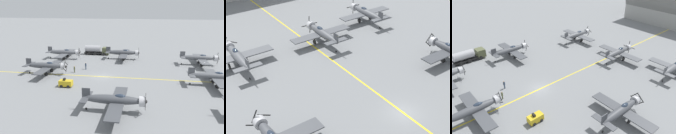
{
  "view_description": "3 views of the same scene",
  "coord_description": "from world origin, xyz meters",
  "views": [
    {
      "loc": [
        46.19,
        9.45,
        15.91
      ],
      "look_at": [
        1.71,
        2.43,
        2.89
      ],
      "focal_mm": 35.0,
      "sensor_mm": 36.0,
      "label": 1
    },
    {
      "loc": [
        -25.47,
        -21.09,
        26.91
      ],
      "look_at": [
        -3.74,
        9.78,
        3.55
      ],
      "focal_mm": 50.0,
      "sensor_mm": 36.0,
      "label": 2
    },
    {
      "loc": [
        31.25,
        -20.34,
        26.08
      ],
      "look_at": [
        0.62,
        6.09,
        3.24
      ],
      "focal_mm": 35.0,
      "sensor_mm": 36.0,
      "label": 3
    }
  ],
  "objects": [
    {
      "name": "ground_plane",
      "position": [
        0.0,
        0.0,
        0.0
      ],
      "size": [
        400.0,
        400.0,
        0.0
      ],
      "primitive_type": "plane",
      "color": "slate"
    },
    {
      "name": "taxiway_stripe",
      "position": [
        0.0,
        0.0,
        0.0
      ],
      "size": [
        0.3,
        160.0,
        0.01
      ],
      "primitive_type": "cube",
      "color": "yellow",
      "rests_on": "ground"
    },
    {
      "name": "airplane_far_center",
      "position": [
        2.15,
        23.26,
        2.01
      ],
      "size": [
        12.0,
        9.98,
        3.8
      ],
      "rotation": [
        0.0,
        0.0,
        -0.12
      ],
      "color": "#515358",
      "rests_on": "ground"
    },
    {
      "name": "airplane_far_left",
      "position": [
        -13.65,
        23.83,
        2.01
      ],
      "size": [
        12.0,
        9.98,
        3.65
      ],
      "rotation": [
        0.0,
        0.0,
        -0.02
      ],
      "color": "#55575D",
      "rests_on": "ground"
    },
    {
      "name": "airplane_far_right",
      "position": [
        15.17,
        26.31,
        2.01
      ],
      "size": [
        12.0,
        9.98,
        3.8
      ],
      "rotation": [
        0.0,
        0.0,
        0.12
      ],
      "color": "#55575C",
      "rests_on": "ground"
    }
  ]
}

